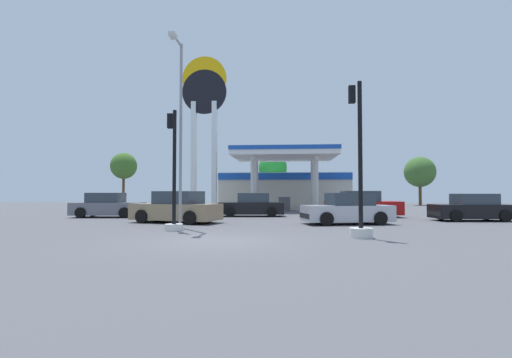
{
  "coord_description": "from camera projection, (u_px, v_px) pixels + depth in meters",
  "views": [
    {
      "loc": [
        2.1,
        -11.18,
        1.45
      ],
      "look_at": [
        0.09,
        14.74,
        2.39
      ],
      "focal_mm": 26.45,
      "sensor_mm": 36.0,
      "label": 1
    }
  ],
  "objects": [
    {
      "name": "car_5",
      "position": [
        176.0,
        208.0,
        18.11
      ],
      "size": [
        4.55,
        2.89,
        1.51
      ],
      "color": "black",
      "rests_on": "ground"
    },
    {
      "name": "ground_plane",
      "position": [
        215.0,
        241.0,
        11.25
      ],
      "size": [
        90.0,
        90.0,
        0.0
      ],
      "primitive_type": "plane",
      "color": "#56565B",
      "rests_on": "ground"
    },
    {
      "name": "station_pole_sign",
      "position": [
        204.0,
        112.0,
        31.81
      ],
      "size": [
        3.77,
        0.56,
        12.99
      ],
      "color": "white",
      "rests_on": "ground"
    },
    {
      "name": "traffic_signal_1",
      "position": [
        174.0,
        190.0,
        14.4
      ],
      "size": [
        0.69,
        0.7,
        4.62
      ],
      "color": "silver",
      "rests_on": "ground"
    },
    {
      "name": "car_1",
      "position": [
        108.0,
        206.0,
        22.18
      ],
      "size": [
        4.13,
        2.07,
        1.44
      ],
      "color": "black",
      "rests_on": "ground"
    },
    {
      "name": "car_4",
      "position": [
        472.0,
        209.0,
        19.32
      ],
      "size": [
        3.99,
        1.99,
        1.39
      ],
      "color": "black",
      "rests_on": "ground"
    },
    {
      "name": "tree_1",
      "position": [
        273.0,
        168.0,
        42.77
      ],
      "size": [
        3.2,
        3.2,
        5.99
      ],
      "color": "brown",
      "rests_on": "ground"
    },
    {
      "name": "tree_0",
      "position": [
        124.0,
        166.0,
        43.48
      ],
      "size": [
        2.98,
        2.98,
        6.04
      ],
      "color": "brown",
      "rests_on": "ground"
    },
    {
      "name": "traffic_signal_0",
      "position": [
        360.0,
        192.0,
        12.12
      ],
      "size": [
        0.74,
        0.74,
        5.06
      ],
      "color": "silver",
      "rests_on": "ground"
    },
    {
      "name": "tree_2",
      "position": [
        420.0,
        172.0,
        43.04
      ],
      "size": [
        3.46,
        3.46,
        5.54
      ],
      "color": "brown",
      "rests_on": "ground"
    },
    {
      "name": "gas_station",
      "position": [
        284.0,
        187.0,
        35.91
      ],
      "size": [
        11.93,
        13.76,
        4.83
      ],
      "color": "beige",
      "rests_on": "ground"
    },
    {
      "name": "car_0",
      "position": [
        362.0,
        205.0,
        22.3
      ],
      "size": [
        4.42,
        2.18,
        1.54
      ],
      "color": "black",
      "rests_on": "ground"
    },
    {
      "name": "car_3",
      "position": [
        251.0,
        206.0,
        23.05
      ],
      "size": [
        4.09,
        2.07,
        1.42
      ],
      "color": "black",
      "rests_on": "ground"
    },
    {
      "name": "car_2",
      "position": [
        347.0,
        210.0,
        17.32
      ],
      "size": [
        4.27,
        2.49,
        1.43
      ],
      "color": "black",
      "rests_on": "ground"
    },
    {
      "name": "corner_streetlamp",
      "position": [
        180.0,
        117.0,
        15.41
      ],
      "size": [
        0.24,
        1.48,
        7.66
      ],
      "color": "gray",
      "rests_on": "ground"
    }
  ]
}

